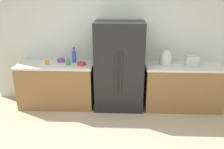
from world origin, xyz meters
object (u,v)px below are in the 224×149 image
(toaster, at_px, (192,61))
(cup_b, at_px, (47,62))
(bottle_a, at_px, (74,56))
(cup_a, at_px, (68,62))
(rice_cooker, at_px, (166,58))
(refrigerator, at_px, (119,66))
(bowl_a, at_px, (61,60))
(bowl_b, at_px, (81,64))

(toaster, xyz_separation_m, cup_b, (-2.82, -0.00, -0.06))
(toaster, bearing_deg, cup_b, -179.95)
(bottle_a, height_order, cup_a, bottle_a)
(rice_cooker, bearing_deg, bottle_a, 177.81)
(refrigerator, height_order, bowl_a, refrigerator)
(bottle_a, xyz_separation_m, bowl_b, (0.18, -0.21, -0.09))
(cup_b, relative_size, bowl_b, 0.48)
(cup_a, xyz_separation_m, bowl_b, (0.26, -0.01, -0.02))
(refrigerator, xyz_separation_m, bowl_b, (-0.74, -0.05, 0.06))
(toaster, bearing_deg, rice_cooker, 169.30)
(bowl_b, bearing_deg, cup_a, 177.49)
(refrigerator, relative_size, cup_a, 16.91)
(cup_a, relative_size, cup_b, 1.29)
(bottle_a, bearing_deg, refrigerator, -9.95)
(toaster, height_order, bowl_b, toaster)
(refrigerator, distance_m, bowl_a, 1.20)
(bottle_a, xyz_separation_m, bowl_a, (-0.27, 0.01, -0.09))
(bottle_a, bearing_deg, bowl_a, 177.61)
(toaster, relative_size, cup_b, 3.03)
(cup_a, height_order, bowl_a, cup_a)
(bottle_a, bearing_deg, bowl_b, -49.77)
(rice_cooker, bearing_deg, bowl_b, -175.15)
(bottle_a, distance_m, bowl_b, 0.29)
(bottle_a, relative_size, bowl_a, 2.00)
(bottle_a, height_order, cup_b, bottle_a)
(cup_a, relative_size, bowl_b, 0.62)
(rice_cooker, relative_size, cup_b, 3.63)
(bowl_a, bearing_deg, refrigerator, -8.23)
(refrigerator, xyz_separation_m, rice_cooker, (0.91, 0.09, 0.16))
(cup_b, bearing_deg, rice_cooker, 2.30)
(bottle_a, xyz_separation_m, cup_b, (-0.51, -0.16, -0.08))
(refrigerator, relative_size, bowl_b, 10.44)
(refrigerator, relative_size, bowl_a, 11.43)
(cup_a, bearing_deg, rice_cooker, 3.84)
(rice_cooker, height_order, bottle_a, bottle_a)
(bottle_a, height_order, bowl_b, bottle_a)
(bowl_b, bearing_deg, toaster, 1.31)
(cup_a, bearing_deg, bowl_a, 132.29)
(cup_b, xyz_separation_m, bowl_a, (0.24, 0.17, -0.00))
(cup_a, distance_m, bowl_b, 0.26)
(cup_a, bearing_deg, refrigerator, 2.15)
(rice_cooker, relative_size, cup_a, 2.81)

